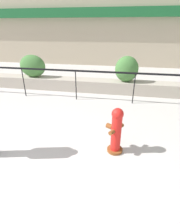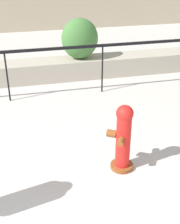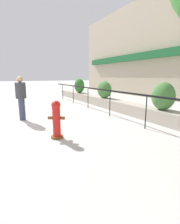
{
  "view_description": "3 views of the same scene",
  "coord_description": "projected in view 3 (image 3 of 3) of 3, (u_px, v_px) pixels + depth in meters",
  "views": [
    {
      "loc": [
        1.67,
        -1.26,
        2.59
      ],
      "look_at": [
        0.9,
        2.97,
        0.46
      ],
      "focal_mm": 28.0,
      "sensor_mm": 36.0,
      "label": 1
    },
    {
      "loc": [
        0.25,
        -1.69,
        3.03
      ],
      "look_at": [
        1.22,
        2.32,
        0.87
      ],
      "focal_mm": 50.0,
      "sensor_mm": 36.0,
      "label": 2
    },
    {
      "loc": [
        6.32,
        0.66,
        1.74
      ],
      "look_at": [
        1.58,
        3.1,
        0.64
      ],
      "focal_mm": 28.0,
      "sensor_mm": 36.0,
      "label": 3
    }
  ],
  "objects": [
    {
      "name": "hedge_bush_0",
      "position": [
        79.0,
        86.0,
        13.09
      ],
      "size": [
        1.01,
        0.7,
        1.05
      ],
      "primitive_type": "ellipsoid",
      "color": "#2D6B28",
      "rests_on": "planter_wall_low"
    },
    {
      "name": "fire_hydrant",
      "position": [
        56.0,
        119.0,
        4.91
      ],
      "size": [
        0.48,
        0.48,
        1.08
      ],
      "color": "brown",
      "rests_on": "ground"
    },
    {
      "name": "pedestrian",
      "position": [
        21.0,
        96.0,
        6.87
      ],
      "size": [
        0.44,
        0.44,
        1.73
      ],
      "color": "#383D56",
      "rests_on": "ground"
    },
    {
      "name": "hedge_bush_1",
      "position": [
        104.0,
        90.0,
        10.02
      ],
      "size": [
        1.17,
        0.63,
        0.97
      ],
      "primitive_type": "ellipsoid",
      "color": "#427538",
      "rests_on": "planter_wall_low"
    },
    {
      "name": "planter_wall_low",
      "position": [
        129.0,
        108.0,
        8.21
      ],
      "size": [
        18.0,
        0.7,
        0.5
      ],
      "primitive_type": "cube",
      "color": "#ADA393",
      "rests_on": "ground"
    },
    {
      "name": "hedge_bush_2",
      "position": [
        163.0,
        96.0,
        6.44
      ],
      "size": [
        0.94,
        0.7,
        1.03
      ],
      "primitive_type": "ellipsoid",
      "color": "#427538",
      "rests_on": "planter_wall_low"
    },
    {
      "name": "fence_railing_segment",
      "position": [
        110.0,
        93.0,
        7.56
      ],
      "size": [
        15.0,
        0.05,
        1.15
      ],
      "color": "black",
      "rests_on": "ground"
    }
  ]
}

